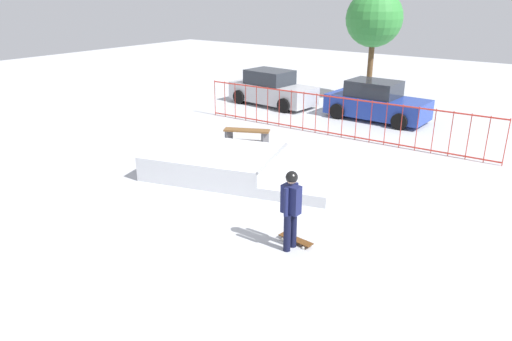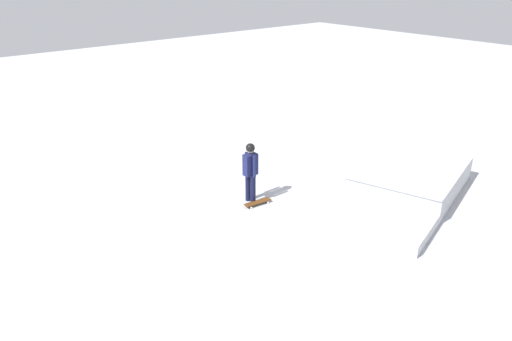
% 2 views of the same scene
% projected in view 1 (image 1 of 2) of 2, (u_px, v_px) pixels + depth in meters
% --- Properties ---
extents(ground_plane, '(60.00, 60.00, 0.00)m').
position_uv_depth(ground_plane, '(233.00, 187.00, 13.08)').
color(ground_plane, '#B7BABF').
extents(skate_ramp, '(5.91, 3.99, 0.74)m').
position_uv_depth(skate_ramp, '(229.00, 165.00, 13.78)').
color(skate_ramp, silver).
rests_on(skate_ramp, ground).
extents(skater, '(0.39, 0.44, 1.73)m').
position_uv_depth(skater, '(291.00, 205.00, 9.61)').
color(skater, black).
rests_on(skater, ground).
extents(skateboard, '(0.82, 0.32, 0.09)m').
position_uv_depth(skateboard, '(296.00, 240.00, 10.16)').
color(skateboard, '#593314').
rests_on(skateboard, ground).
extents(perimeter_fence, '(11.30, 0.37, 1.50)m').
position_uv_depth(perimeter_fence, '(336.00, 116.00, 17.34)').
color(perimeter_fence, '#B22D23').
rests_on(perimeter_fence, ground).
extents(park_bench, '(1.62, 1.05, 0.48)m').
position_uv_depth(park_bench, '(247.00, 133.00, 16.74)').
color(park_bench, brown).
rests_on(park_bench, ground).
extents(parked_car_silver, '(4.24, 2.23, 1.60)m').
position_uv_depth(parked_car_silver, '(272.00, 89.00, 22.21)').
color(parked_car_silver, '#B7B7BC').
rests_on(parked_car_silver, ground).
extents(parked_car_blue, '(4.16, 2.04, 1.60)m').
position_uv_depth(parked_car_blue, '(376.00, 102.00, 19.62)').
color(parked_car_blue, '#1E3899').
rests_on(parked_car_blue, ground).
extents(distant_tree, '(2.63, 2.63, 5.14)m').
position_uv_depth(distant_tree, '(374.00, 19.00, 22.12)').
color(distant_tree, brown).
rests_on(distant_tree, ground).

